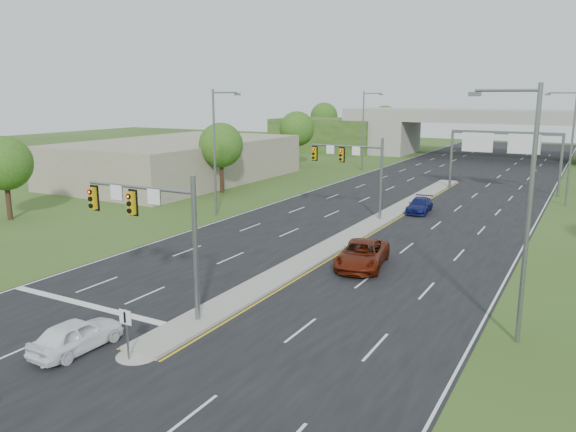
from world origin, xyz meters
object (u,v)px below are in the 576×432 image
Objects in this scene: signal_mast_far at (356,164)px; sign_gantry at (503,145)px; car_far_b at (420,205)px; car_white at (77,335)px; signal_mast_near at (155,220)px; keep_right_sign at (126,326)px; car_far_a at (362,254)px; overpass at (493,137)px.

signal_mast_far is 0.60× the size of sign_gantry.
signal_mast_far is at bearing -135.30° from car_far_b.
sign_gantry is at bearing -99.26° from car_white.
signal_mast_near is at bearing -90.00° from signal_mast_far.
keep_right_sign is (2.26, -29.45, -3.21)m from signal_mast_far.
signal_mast_near is 5.94m from keep_right_sign.
sign_gantry is 33.46m from car_far_a.
signal_mast_near is 3.18× the size of keep_right_sign.
keep_right_sign is 34.56m from car_far_b.
car_white is 35.12m from car_far_b.
keep_right_sign is 0.48× the size of car_far_b.
signal_mast_near is at bearing -125.78° from car_far_a.
car_far_b is at bearing 85.10° from car_far_a.
car_far_a reaches higher than car_white.
signal_mast_far is 7.75m from car_far_b.
keep_right_sign is at bearing -171.41° from car_white.
keep_right_sign is at bearing -98.32° from car_far_b.
sign_gantry is 50.82m from car_white.
overpass reaches higher than car_white.
sign_gantry reaches higher than car_far_a.
keep_right_sign is 0.03× the size of overpass.
signal_mast_near is 25.00m from signal_mast_far.
sign_gantry reaches higher than car_far_b.
signal_mast_far is 3.18× the size of keep_right_sign.
overpass is at bearing 87.32° from car_far_b.
overpass is (2.26, 55.07, -1.17)m from signal_mast_far.
overpass is 17.60× the size of car_far_b.
signal_mast_far reaches higher than car_far_b.
signal_mast_near reaches higher than sign_gantry.
keep_right_sign is 84.55m from overpass.
signal_mast_far is at bearing 104.29° from car_far_a.
sign_gantry reaches higher than keep_right_sign.
signal_mast_far is 1.22× the size of car_far_a.
car_white is 0.71× the size of car_far_a.
keep_right_sign is at bearing -112.07° from car_far_a.
car_far_b is at bearing -96.21° from car_white.
signal_mast_near is at bearing -92.12° from car_white.
sign_gantry is at bearing 67.67° from car_far_b.
car_white is (-0.28, -4.78, -4.01)m from signal_mast_near.
overpass is (-6.68, 35.08, -1.69)m from sign_gantry.
signal_mast_near is 13.88m from car_far_a.
car_white is at bearing -90.54° from signal_mast_far.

